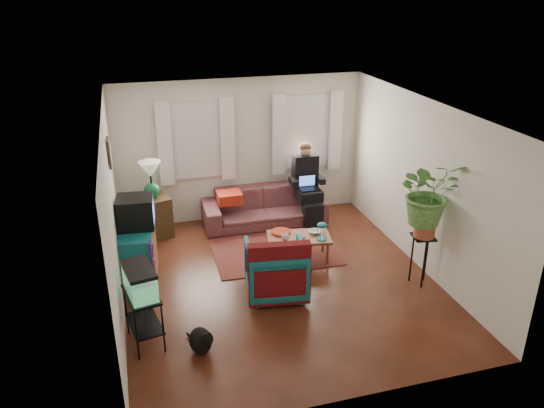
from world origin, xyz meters
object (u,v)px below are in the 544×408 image
object	(u,v)px
armchair	(276,267)
sofa	(264,201)
aquarium_stand	(144,319)
coffee_table	(299,248)
plant_stand	(421,260)
side_table	(155,217)
dresser	(138,255)

from	to	relation	value
armchair	sofa	bearing A→B (deg)	-92.93
aquarium_stand	coffee_table	bearing A→B (deg)	20.17
sofa	aquarium_stand	size ratio (longest dim) A/B	3.14
armchair	plant_stand	world-z (taller)	armchair
aquarium_stand	plant_stand	distance (m)	4.00
sofa	side_table	size ratio (longest dim) A/B	3.08
coffee_table	plant_stand	world-z (taller)	plant_stand
sofa	side_table	world-z (taller)	sofa
dresser	sofa	bearing A→B (deg)	37.62
coffee_table	side_table	bearing A→B (deg)	156.32
side_table	sofa	bearing A→B (deg)	-0.53
aquarium_stand	sofa	bearing A→B (deg)	41.11
aquarium_stand	plant_stand	xyz separation A→B (m)	(3.99, 0.34, 0.03)
side_table	dresser	size ratio (longest dim) A/B	0.76
armchair	coffee_table	size ratio (longest dim) A/B	0.85
side_table	plant_stand	distance (m)	4.50
side_table	dresser	distance (m)	1.49
side_table	aquarium_stand	size ratio (longest dim) A/B	1.02
dresser	plant_stand	bearing A→B (deg)	-10.92
aquarium_stand	armchair	size ratio (longest dim) A/B	0.83
side_table	plant_stand	world-z (taller)	plant_stand
dresser	armchair	world-z (taller)	dresser
sofa	side_table	xyz separation A→B (m)	(-1.97, 0.02, -0.07)
side_table	coffee_table	distance (m)	2.61
side_table	plant_stand	bearing A→B (deg)	-36.04
sofa	plant_stand	distance (m)	3.11
dresser	coffee_table	size ratio (longest dim) A/B	0.95
dresser	armchair	size ratio (longest dim) A/B	1.11
dresser	plant_stand	world-z (taller)	dresser
armchair	coffee_table	xyz separation A→B (m)	(0.63, 0.85, -0.22)
dresser	coffee_table	bearing A→B (deg)	5.03
aquarium_stand	armchair	xyz separation A→B (m)	(1.87, 0.65, 0.07)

